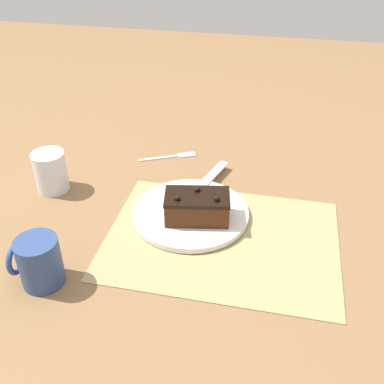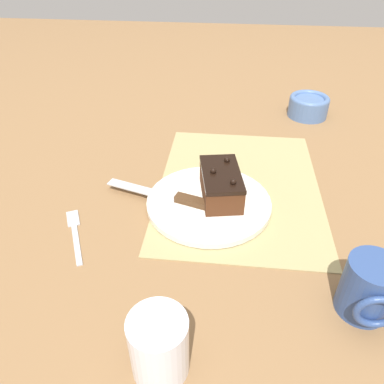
{
  "view_description": "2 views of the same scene",
  "coord_description": "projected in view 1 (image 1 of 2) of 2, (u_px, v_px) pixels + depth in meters",
  "views": [
    {
      "loc": [
        -0.09,
        0.69,
        0.59
      ],
      "look_at": [
        0.08,
        -0.07,
        0.06
      ],
      "focal_mm": 42.0,
      "sensor_mm": 36.0,
      "label": 1
    },
    {
      "loc": [
        0.66,
        -0.03,
        0.47
      ],
      "look_at": [
        0.1,
        -0.09,
        0.05
      ],
      "focal_mm": 35.0,
      "sensor_mm": 36.0,
      "label": 2
    }
  ],
  "objects": [
    {
      "name": "ground_plane",
      "position": [
        222.0,
        239.0,
        0.9
      ],
      "size": [
        3.0,
        3.0,
        0.0
      ],
      "primitive_type": "plane",
      "color": "olive"
    },
    {
      "name": "dessert_fork",
      "position": [
        173.0,
        156.0,
        1.18
      ],
      "size": [
        0.14,
        0.08,
        0.01
      ],
      "rotation": [
        0.0,
        0.0,
        2.01
      ],
      "color": "#B7BABF",
      "rests_on": "ground_plane"
    },
    {
      "name": "cake_plate",
      "position": [
        191.0,
        213.0,
        0.96
      ],
      "size": [
        0.25,
        0.25,
        0.01
      ],
      "color": "white",
      "rests_on": "placemat_woven"
    },
    {
      "name": "placemat_woven",
      "position": [
        222.0,
        238.0,
        0.9
      ],
      "size": [
        0.46,
        0.34,
        0.0
      ],
      "primitive_type": "cube",
      "color": "tan",
      "rests_on": "ground_plane"
    },
    {
      "name": "chocolate_cake",
      "position": [
        197.0,
        207.0,
        0.92
      ],
      "size": [
        0.14,
        0.1,
        0.07
      ],
      "rotation": [
        0.0,
        0.0,
        0.18
      ],
      "color": "#472614",
      "rests_on": "cake_plate"
    },
    {
      "name": "serving_knife",
      "position": [
        195.0,
        191.0,
        1.01
      ],
      "size": [
        0.09,
        0.22,
        0.01
      ],
      "rotation": [
        0.0,
        0.0,
        2.85
      ],
      "color": "#472D19",
      "rests_on": "cake_plate"
    },
    {
      "name": "coffee_mug",
      "position": [
        38.0,
        262.0,
        0.78
      ],
      "size": [
        0.09,
        0.08,
        0.09
      ],
      "color": "navy",
      "rests_on": "ground_plane"
    },
    {
      "name": "drinking_glass",
      "position": [
        51.0,
        171.0,
        1.03
      ],
      "size": [
        0.07,
        0.07,
        0.09
      ],
      "color": "white",
      "rests_on": "ground_plane"
    }
  ]
}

